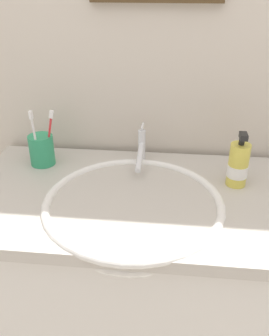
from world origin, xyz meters
TOP-DOWN VIEW (x-y plane):
  - tiled_wall_back at (0.00, 0.31)m, footprint 2.24×0.04m
  - vanity_counter at (0.00, 0.00)m, footprint 1.04×0.54m
  - sink_basin at (-0.03, -0.05)m, footprint 0.49×0.49m
  - faucet at (-0.03, 0.18)m, footprint 0.02×0.18m
  - toothbrush_cup at (-0.35, 0.15)m, footprint 0.08×0.08m
  - toothbrush_white at (-0.35, 0.12)m, footprint 0.01×0.03m
  - toothbrush_red at (-0.31, 0.14)m, footprint 0.05×0.01m
  - soap_dispenser at (0.26, 0.08)m, footprint 0.06×0.06m

SIDE VIEW (x-z plane):
  - vanity_counter at x=0.00m, z-range 0.00..0.88m
  - sink_basin at x=-0.03m, z-range 0.77..0.90m
  - toothbrush_cup at x=-0.35m, z-range 0.88..0.98m
  - faucet at x=-0.03m, z-range 0.87..0.99m
  - soap_dispenser at x=0.26m, z-range 0.86..1.02m
  - toothbrush_red at x=-0.31m, z-range 0.89..1.08m
  - toothbrush_white at x=-0.35m, z-range 0.90..1.08m
  - tiled_wall_back at x=0.00m, z-range 0.00..2.40m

